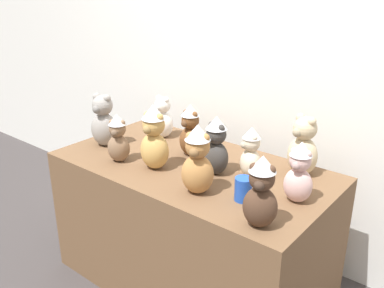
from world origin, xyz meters
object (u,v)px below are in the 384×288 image
(teddy_bear_chestnut, at_px, (190,131))
(teddy_bear_honey, at_px, (154,138))
(display_table, at_px, (192,225))
(teddy_bear_blush, at_px, (299,173))
(party_cup_blue, at_px, (243,189))
(teddy_bear_charcoal, at_px, (216,146))
(teddy_bear_caramel, at_px, (198,160))
(teddy_bear_snow, at_px, (163,118))
(teddy_bear_cocoa, at_px, (261,193))
(teddy_bear_sand, at_px, (303,147))
(teddy_bear_mocha, at_px, (118,139))
(teddy_bear_cream, at_px, (251,153))
(teddy_bear_ash, at_px, (104,122))

(teddy_bear_chestnut, relative_size, teddy_bear_honey, 0.85)
(display_table, height_order, teddy_bear_chestnut, teddy_bear_chestnut)
(display_table, height_order, teddy_bear_blush, teddy_bear_blush)
(teddy_bear_honey, relative_size, party_cup_blue, 3.17)
(teddy_bear_charcoal, bearing_deg, teddy_bear_honey, -140.52)
(teddy_bear_chestnut, relative_size, teddy_bear_caramel, 0.88)
(teddy_bear_snow, height_order, teddy_bear_cocoa, teddy_bear_cocoa)
(teddy_bear_charcoal, relative_size, party_cup_blue, 2.80)
(teddy_bear_sand, bearing_deg, teddy_bear_mocha, -131.96)
(party_cup_blue, bearing_deg, teddy_bear_sand, 79.36)
(party_cup_blue, bearing_deg, teddy_bear_caramel, -160.18)
(teddy_bear_chestnut, xyz_separation_m, teddy_bear_blush, (0.71, -0.11, -0.00))
(display_table, xyz_separation_m, teddy_bear_cream, (0.32, 0.08, 0.51))
(teddy_bear_mocha, distance_m, party_cup_blue, 0.77)
(teddy_bear_charcoal, bearing_deg, teddy_bear_blush, 11.01)
(teddy_bear_caramel, distance_m, teddy_bear_blush, 0.45)
(teddy_bear_mocha, bearing_deg, teddy_bear_chestnut, 22.92)
(teddy_bear_ash, relative_size, teddy_bear_sand, 1.01)
(teddy_bear_cream, relative_size, teddy_bear_sand, 0.84)
(teddy_bear_mocha, distance_m, teddy_bear_charcoal, 0.54)
(teddy_bear_blush, height_order, teddy_bear_cocoa, teddy_bear_cocoa)
(teddy_bear_honey, xyz_separation_m, teddy_bear_blush, (0.74, 0.14, -0.03))
(teddy_bear_cream, xyz_separation_m, teddy_bear_blush, (0.30, -0.08, 0.01))
(teddy_bear_chestnut, height_order, party_cup_blue, teddy_bear_chestnut)
(teddy_bear_cream, distance_m, teddy_bear_ash, 0.92)
(teddy_bear_charcoal, bearing_deg, teddy_bear_caramel, -63.51)
(teddy_bear_cream, xyz_separation_m, teddy_bear_snow, (-0.73, 0.14, -0.01))
(display_table, distance_m, teddy_bear_snow, 0.69)
(display_table, xyz_separation_m, teddy_bear_snow, (-0.41, 0.22, 0.50))
(teddy_bear_honey, bearing_deg, display_table, 45.42)
(teddy_bear_cream, relative_size, teddy_bear_charcoal, 0.86)
(party_cup_blue, bearing_deg, teddy_bear_snow, 155.97)
(teddy_bear_chestnut, height_order, teddy_bear_blush, teddy_bear_chestnut)
(teddy_bear_snow, height_order, teddy_bear_mocha, teddy_bear_mocha)
(party_cup_blue, bearing_deg, teddy_bear_blush, 36.83)
(teddy_bear_cream, bearing_deg, teddy_bear_caramel, -73.78)
(teddy_bear_caramel, height_order, teddy_bear_mocha, teddy_bear_caramel)
(teddy_bear_charcoal, xyz_separation_m, teddy_bear_honey, (-0.29, -0.15, 0.02))
(teddy_bear_blush, bearing_deg, teddy_bear_chestnut, 168.03)
(teddy_bear_caramel, distance_m, teddy_bear_honey, 0.35)
(teddy_bear_snow, distance_m, teddy_bear_mocha, 0.44)
(teddy_bear_caramel, bearing_deg, teddy_bear_cocoa, -30.67)
(teddy_bear_charcoal, height_order, party_cup_blue, teddy_bear_charcoal)
(teddy_bear_charcoal, relative_size, teddy_bear_honey, 0.88)
(teddy_bear_snow, bearing_deg, teddy_bear_charcoal, -20.57)
(teddy_bear_blush, bearing_deg, teddy_bear_snow, 164.53)
(teddy_bear_blush, relative_size, party_cup_blue, 2.61)
(teddy_bear_ash, xyz_separation_m, teddy_bear_mocha, (0.24, -0.11, -0.02))
(teddy_bear_mocha, height_order, teddy_bear_honey, teddy_bear_honey)
(teddy_bear_sand, relative_size, party_cup_blue, 2.86)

